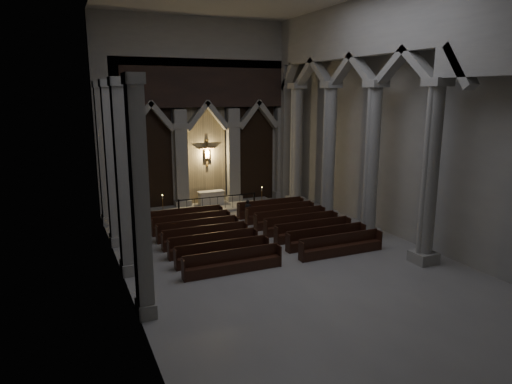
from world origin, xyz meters
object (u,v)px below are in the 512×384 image
altar (211,198)px  candle_stand_right (262,204)px  pews (255,233)px  worshipper (248,210)px  candle_stand_left (163,211)px  altar_rail (218,201)px

altar → candle_stand_right: bearing=-38.1°
pews → worshipper: bearing=73.3°
candle_stand_left → altar: bearing=20.7°
altar_rail → worshipper: 2.64m
candle_stand_right → altar_rail: bearing=165.0°
altar → worshipper: bearing=-74.4°
altar_rail → worshipper: worshipper is taller
altar_rail → candle_stand_right: (2.75, -0.74, -0.26)m
altar → candle_stand_left: size_ratio=1.26×
candle_stand_left → pews: bearing=-60.2°
pews → altar: bearing=89.9°
altar_rail → candle_stand_right: size_ratio=3.42×
altar_rail → candle_stand_left: (-3.48, 0.08, -0.29)m
altar → candle_stand_left: 3.75m
candle_stand_right → pews: 5.95m
altar_rail → pews: bearing=-90.0°
pews → worshipper: size_ratio=8.42×
candle_stand_left → worshipper: candle_stand_left is taller
pews → candle_stand_left: bearing=119.8°
candle_stand_right → worshipper: bearing=-134.9°
candle_stand_left → altar_rail: bearing=-1.4°
altar → altar_rail: altar is taller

